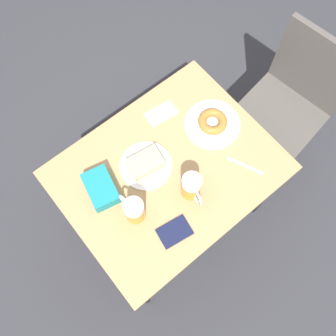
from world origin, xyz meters
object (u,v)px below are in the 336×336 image
Objects in this scene: beer_mug_center at (134,210)px; napkin_folded at (161,113)px; passport_near_edge at (175,232)px; blue_pouch at (101,188)px; chair at (294,96)px; plate_with_donut at (212,123)px; plate_with_cake at (146,164)px; fork at (245,166)px; beer_mug_left at (192,187)px.

beer_mug_center is 0.47m from napkin_folded.
blue_pouch is (-0.32, -0.12, 0.03)m from passport_near_edge.
chair is at bearing 100.45° from passport_near_edge.
blue_pouch reaches higher than plate_with_donut.
fork is (0.26, 0.32, -0.02)m from plate_with_cake.
passport_near_edge is at bearing -58.90° from plate_with_donut.
beer_mug_center is at bearing -97.20° from chair.
napkin_folded is at bearing 128.29° from beer_mug_center.
fork is at bearing 77.27° from beer_mug_left.
plate_with_cake is at bearing 82.23° from blue_pouch.
blue_pouch reaches higher than plate_with_cake.
beer_mug_center is at bearing -106.76° from beer_mug_left.
plate_with_cake is at bearing -129.24° from fork.
passport_near_edge is at bearing -16.36° from plate_with_cake.
napkin_folded is (-0.15, 0.20, -0.02)m from plate_with_cake.
blue_pouch is at bearing -106.10° from chair.
beer_mug_left reaches higher than plate_with_cake.
beer_mug_left is (0.09, -0.78, 0.24)m from chair.
fork is at bearing -82.92° from chair.
beer_mug_left is at bearing -102.73° from fork.
blue_pouch is at bearing -96.15° from plate_with_donut.
napkin_folded is 0.53m from passport_near_edge.
chair reaches higher than plate_with_cake.
beer_mug_left is (0.17, -0.27, 0.05)m from plate_with_donut.
blue_pouch is (-0.23, -0.27, -0.04)m from beer_mug_left.
plate_with_donut is at bearing -107.89° from chair.
plate_with_donut is 0.51m from beer_mug_center.
blue_pouch is (0.12, -0.41, 0.03)m from napkin_folded.
napkin_folded is 0.43m from fork.
beer_mug_left is at bearing -20.71° from napkin_folded.
napkin_folded is (-0.18, -0.14, -0.01)m from plate_with_donut.
fork is (0.13, 0.48, -0.07)m from beer_mug_center.
chair is 0.96m from passport_near_edge.
plate_with_cake is 0.21m from blue_pouch.
plate_with_cake reaches higher than fork.
plate_with_cake is 1.53× the size of napkin_folded.
chair is at bearing 82.18° from blue_pouch.
beer_mug_left is 1.00× the size of beer_mug_center.
beer_mug_center is 0.87× the size of fork.
beer_mug_left is 0.76× the size of blue_pouch.
passport_near_edge reaches higher than fork.
fork is at bearing 61.13° from blue_pouch.
beer_mug_center reaches higher than plate_with_donut.
plate_with_donut is 0.55m from blue_pouch.
plate_with_donut reaches higher than fork.
plate_with_cake is at bearing -95.18° from plate_with_donut.
chair is 0.55m from plate_with_donut.
chair is 5.69× the size of fork.
beer_mug_center is at bearing -104.68° from fork.
passport_near_edge is at bearing -87.83° from chair.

